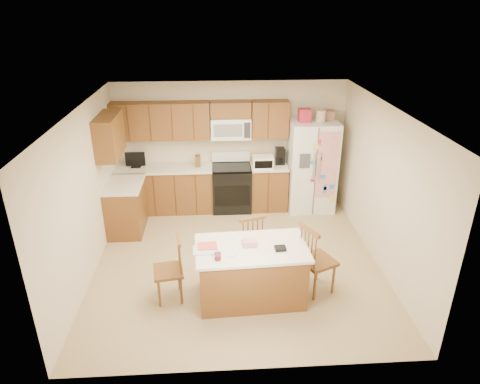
{
  "coord_description": "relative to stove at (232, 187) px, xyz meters",
  "views": [
    {
      "loc": [
        -0.32,
        -5.88,
        3.9
      ],
      "look_at": [
        0.07,
        0.35,
        1.07
      ],
      "focal_mm": 32.0,
      "sensor_mm": 36.0,
      "label": 1
    }
  ],
  "objects": [
    {
      "name": "cabinetry",
      "position": [
        -0.98,
        -0.15,
        0.44
      ],
      "size": [
        3.36,
        1.56,
        2.15
      ],
      "color": "brown",
      "rests_on": "ground"
    },
    {
      "name": "refrigerator",
      "position": [
        1.57,
        -0.06,
        0.45
      ],
      "size": [
        0.9,
        0.79,
        2.04
      ],
      "color": "white",
      "rests_on": "ground"
    },
    {
      "name": "windsor_chair_left",
      "position": [
        -0.98,
        -2.81,
        -0.01
      ],
      "size": [
        0.46,
        0.48,
        0.97
      ],
      "color": "brown",
      "rests_on": "ground"
    },
    {
      "name": "stove",
      "position": [
        0.0,
        0.0,
        0.0
      ],
      "size": [
        0.76,
        0.65,
        1.13
      ],
      "color": "black",
      "rests_on": "ground"
    },
    {
      "name": "room_shell",
      "position": [
        0.0,
        -1.94,
        0.97
      ],
      "size": [
        4.6,
        4.6,
        2.52
      ],
      "color": "beige",
      "rests_on": "ground"
    },
    {
      "name": "island",
      "position": [
        0.14,
        -2.87,
        -0.05
      ],
      "size": [
        1.57,
        0.96,
        0.92
      ],
      "color": "brown",
      "rests_on": "ground"
    },
    {
      "name": "windsor_chair_back",
      "position": [
        0.17,
        -2.17,
        -0.01
      ],
      "size": [
        0.52,
        0.51,
        0.99
      ],
      "color": "brown",
      "rests_on": "ground"
    },
    {
      "name": "windsor_chair_right",
      "position": [
        1.08,
        -2.77,
        0.03
      ],
      "size": [
        0.59,
        0.6,
        1.07
      ],
      "color": "brown",
      "rests_on": "ground"
    },
    {
      "name": "ground",
      "position": [
        0.0,
        -1.94,
        -0.47
      ],
      "size": [
        4.5,
        4.5,
        0.0
      ],
      "primitive_type": "plane",
      "color": "tan",
      "rests_on": "ground"
    }
  ]
}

